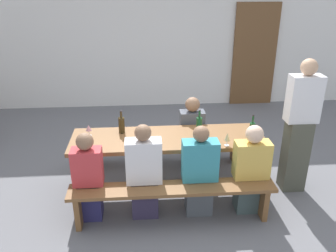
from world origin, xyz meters
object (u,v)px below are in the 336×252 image
Objects in this scene: wooden_door at (254,55)px; wine_bottle_1 at (122,125)px; seated_guest_near_0 at (89,179)px; seated_guest_far_0 at (192,136)px; wine_bottle_2 at (199,126)px; bench_far at (164,142)px; wine_glass_0 at (227,137)px; wine_glass_1 at (89,128)px; seated_guest_near_2 at (199,173)px; tasting_table at (168,143)px; seated_guest_near_3 at (251,172)px; wine_bottle_0 at (252,130)px; bench_near at (173,194)px; seated_guest_near_1 at (144,174)px; standing_host at (299,130)px.

wooden_door reaches higher than wine_bottle_1.
seated_guest_far_0 is at bearing -52.16° from seated_guest_near_0.
seated_guest_far_0 is (1.31, 1.01, 0.01)m from seated_guest_near_0.
bench_far is at bearing 120.69° from wine_bottle_2.
wooden_door is 12.52× the size of wine_glass_0.
seated_guest_near_2 reaches higher than wine_glass_1.
wine_bottle_1 is 1.18m from seated_guest_near_2.
bench_far is 2.08× the size of seated_guest_near_2.
wooden_door is 3.74m from wine_glass_0.
tasting_table is 2.19× the size of seated_guest_near_3.
wine_bottle_0 is (1.02, -0.10, 0.19)m from tasting_table.
bench_far is at bearing 125.51° from wine_glass_0.
wine_bottle_2 reaches higher than bench_near.
bench_far is at bearing 90.00° from bench_near.
wine_bottle_0 is at bearing -36.64° from bench_far.
seated_guest_far_0 is at bearing -21.88° from bench_far.
seated_guest_near_1 is 0.66× the size of standing_host.
seated_guest_near_1 is at bearing -68.76° from wine_bottle_1.
wooden_door reaches higher than wine_glass_1.
bench_far is (-2.05, -2.53, -0.69)m from wooden_door.
tasting_table is 2.21× the size of seated_guest_far_0.
wine_bottle_2 is (-1.66, -3.18, -0.17)m from wooden_door.
seated_guest_near_0 is 1.85m from seated_guest_near_3.
seated_guest_near_1 is 1.22m from seated_guest_far_0.
seated_guest_near_2 is 1.40m from standing_host.
tasting_table is 2.10× the size of seated_guest_near_1.
wine_bottle_0 is 0.27× the size of seated_guest_near_1.
tasting_table is 1.39× the size of standing_host.
tasting_table is 14.29× the size of wine_glass_0.
wine_bottle_2 is 2.05× the size of wine_glass_0.
seated_guest_near_3 is (-1.13, -3.70, -0.54)m from wooden_door.
wine_bottle_2 is 1.24m from standing_host.
bench_near is at bearing -55.40° from wine_bottle_1.
seated_guest_near_1 is 1.05× the size of seated_guest_near_3.
wooden_door is at bearing 45.40° from wine_glass_1.
standing_host is at bearing -3.44° from tasting_table.
wooden_door is 1.97× the size of seated_guest_near_0.
wine_bottle_2 is at bearing 59.81° from bench_near.
wine_bottle_1 is 0.26× the size of seated_guest_near_1.
seated_guest_near_1 is (-2.36, -3.70, -0.51)m from wooden_door.
seated_guest_far_0 is (-1.68, -2.68, -0.53)m from wooden_door.
bench_far is 1.85m from standing_host.
seated_guest_far_0 reaches higher than seated_guest_near_0.
bench_near is 1.34m from wine_glass_1.
wine_bottle_2 is (0.39, 0.01, 0.21)m from tasting_table.
seated_guest_near_0 is at bearing -168.33° from wine_bottle_0.
wooden_door is 3.45m from wine_bottle_0.
wooden_door reaches higher than seated_guest_near_2.
wine_bottle_1 is at bearing -131.08° from wooden_door.
seated_guest_near_2 is at bearing -25.58° from wine_glass_1.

